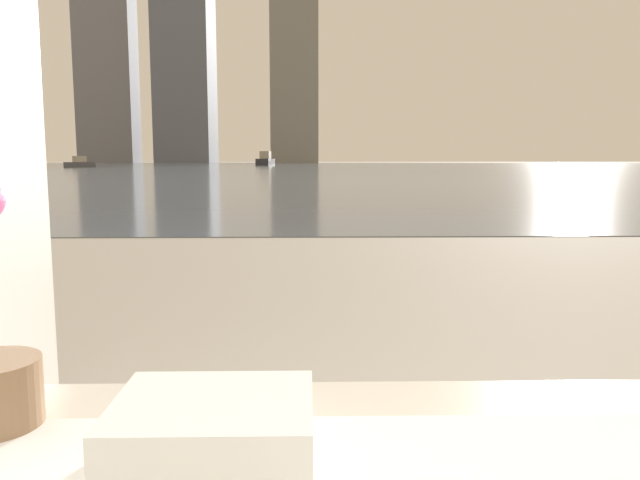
# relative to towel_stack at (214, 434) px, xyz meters

# --- Properties ---
(towel_stack) EXTENTS (0.22, 0.19, 0.08)m
(towel_stack) POSITION_rel_towel_stack_xyz_m (0.00, 0.00, 0.00)
(towel_stack) COLOR white
(towel_stack) RESTS_ON bathtub
(harbor_water) EXTENTS (180.00, 110.00, 0.01)m
(harbor_water) POSITION_rel_towel_stack_xyz_m (0.29, 61.14, -0.55)
(harbor_water) COLOR slate
(harbor_water) RESTS_ON ground_plane
(harbor_boat_0) EXTENTS (3.12, 5.32, 1.89)m
(harbor_boat_0) POSITION_rel_towel_stack_xyz_m (-31.91, 65.85, 0.12)
(harbor_boat_0) COLOR #4C4C51
(harbor_boat_0) RESTS_ON harbor_water
(harbor_boat_2) EXTENTS (2.36, 2.94, 1.07)m
(harbor_boat_2) POSITION_rel_towel_stack_xyz_m (-21.54, 59.55, -0.17)
(harbor_boat_2) COLOR #4C4C51
(harbor_boat_2) RESTS_ON harbor_water
(harbor_boat_3) EXTENTS (2.11, 4.73, 1.72)m
(harbor_boat_3) POSITION_rel_towel_stack_xyz_m (-4.95, 76.19, 0.06)
(harbor_boat_3) COLOR #2D2D33
(harbor_boat_3) RESTS_ON harbor_water
(skyline_tower_0) EXTENTS (10.02, 6.76, 43.91)m
(skyline_tower_0) POSITION_rel_towel_stack_xyz_m (-36.45, 117.14, 21.40)
(skyline_tower_0) COLOR slate
(skyline_tower_0) RESTS_ON ground_plane
(skyline_tower_2) EXTENTS (8.44, 13.94, 39.54)m
(skyline_tower_2) POSITION_rel_towel_stack_xyz_m (-2.06, 117.14, 19.21)
(skyline_tower_2) COLOR gray
(skyline_tower_2) RESTS_ON ground_plane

